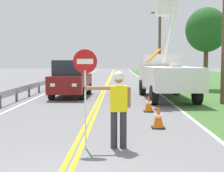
{
  "coord_description": "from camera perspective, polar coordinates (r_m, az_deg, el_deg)",
  "views": [
    {
      "loc": [
        0.96,
        -4.62,
        2.06
      ],
      "look_at": [
        0.76,
        6.28,
        1.2
      ],
      "focal_mm": 51.02,
      "sensor_mm": 36.0,
      "label": 1
    }
  ],
  "objects": [
    {
      "name": "centerline_yellow_left",
      "position": [
        24.73,
        -1.36,
        -0.25
      ],
      "size": [
        0.11,
        110.0,
        0.01
      ],
      "primitive_type": "cube",
      "color": "yellow",
      "rests_on": "ground"
    },
    {
      "name": "traffic_cone_lead",
      "position": [
        9.9,
        8.3,
        -5.57
      ],
      "size": [
        0.4,
        0.4,
        0.7
      ],
      "color": "orange",
      "rests_on": "ground"
    },
    {
      "name": "roadside_tree_verge",
      "position": [
        24.22,
        16.58,
        9.57
      ],
      "size": [
        3.0,
        3.0,
        5.9
      ],
      "color": "brown",
      "rests_on": "ground"
    },
    {
      "name": "guardrail_left_shoulder",
      "position": [
        20.14,
        -13.77,
        -0.0
      ],
      "size": [
        0.1,
        32.0,
        0.71
      ],
      "color": "#9EA0A3",
      "rests_on": "ground"
    },
    {
      "name": "flagger_worker",
      "position": [
        7.47,
        1.11,
        -3.3
      ],
      "size": [
        1.09,
        0.26,
        1.83
      ],
      "color": "#2D2D33",
      "rests_on": "ground"
    },
    {
      "name": "traffic_cone_mid",
      "position": [
        13.01,
        6.58,
        -3.14
      ],
      "size": [
        0.4,
        0.4,
        0.7
      ],
      "color": "orange",
      "rests_on": "ground"
    },
    {
      "name": "edge_line_left",
      "position": [
        25.12,
        -9.38,
        -0.23
      ],
      "size": [
        0.12,
        110.0,
        0.01
      ],
      "primitive_type": "cube",
      "color": "silver",
      "rests_on": "ground"
    },
    {
      "name": "stop_sign_paddle",
      "position": [
        7.41,
        -4.83,
        1.76
      ],
      "size": [
        0.56,
        0.04,
        2.33
      ],
      "color": "silver",
      "rests_on": "ground"
    },
    {
      "name": "centerline_yellow_right",
      "position": [
        24.72,
        -0.94,
        -0.25
      ],
      "size": [
        0.11,
        110.0,
        0.01
      ],
      "primitive_type": "cube",
      "color": "yellow",
      "rests_on": "ground"
    },
    {
      "name": "utility_pole_mid",
      "position": [
        33.97,
        8.53,
        7.76
      ],
      "size": [
        1.8,
        0.28,
        7.66
      ],
      "color": "brown",
      "rests_on": "ground"
    },
    {
      "name": "edge_line_right",
      "position": [
        24.85,
        7.18,
        -0.26
      ],
      "size": [
        0.12,
        110.0,
        0.01
      ],
      "primitive_type": "cube",
      "color": "silver",
      "rests_on": "ground"
    },
    {
      "name": "utility_bucket_truck",
      "position": [
        17.72,
        9.51,
        2.35
      ],
      "size": [
        2.67,
        6.91,
        5.39
      ],
      "color": "white",
      "rests_on": "ground"
    },
    {
      "name": "oncoming_suv_nearest",
      "position": [
        18.44,
        -7.3,
        1.37
      ],
      "size": [
        2.02,
        4.65,
        2.1
      ],
      "color": "maroon",
      "rests_on": "ground"
    }
  ]
}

